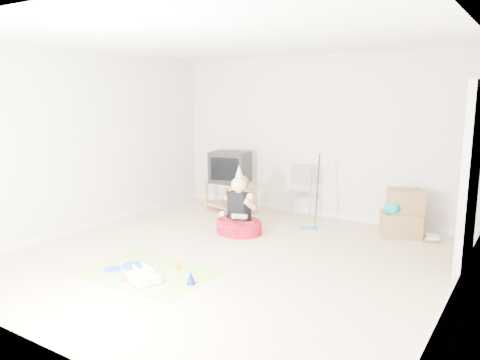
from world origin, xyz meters
The scene contains 16 objects.
ground centered at (0.00, 0.00, 0.00)m, with size 5.00×5.00×0.00m, color beige.
doorway_recess centered at (2.48, 1.20, 1.02)m, with size 0.02×0.90×2.05m, color black.
tv_stand centered at (-1.27, 1.90, 0.30)m, with size 0.93×0.72×0.51m.
crt_tv centered at (-1.27, 1.90, 0.77)m, with size 0.61×0.50×0.52m, color black.
folding_chair centered at (-0.10, 1.95, 0.44)m, with size 0.48×0.47×0.90m.
cardboard_boxes centered at (1.54, 2.05, 0.32)m, with size 0.64×0.60×0.67m.
floor_mop centered at (0.30, 1.66, 0.26)m, with size 0.29×0.36×1.10m.
book_pile centered at (1.95, 2.06, 0.04)m, with size 0.22×0.26×0.08m.
seated_woman centered at (-0.46, 0.93, 0.22)m, with size 0.76×0.76×0.99m.
party_mat centered at (-0.49, -0.91, 0.00)m, with size 1.45×1.05×0.01m, color #E22F7A.
birthday_cake centered at (-0.33, -1.14, 0.05)m, with size 0.40×0.36×0.15m.
blue_plate_near centered at (-0.77, -0.85, 0.01)m, with size 0.25×0.25×0.01m, color blue.
blue_plate_far centered at (-0.88, -1.07, 0.01)m, with size 0.20×0.20×0.01m, color blue.
orange_cup_near centered at (-0.28, -0.66, 0.04)m, with size 0.06×0.06×0.07m, color orange.
orange_cup_far centered at (-0.51, -1.26, 0.04)m, with size 0.06×0.06×0.07m, color orange.
blue_party_hat centered at (0.12, -0.90, 0.08)m, with size 0.10×0.10×0.15m, color #1721A1.
Camera 1 is at (3.09, -4.52, 1.98)m, focal length 35.00 mm.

